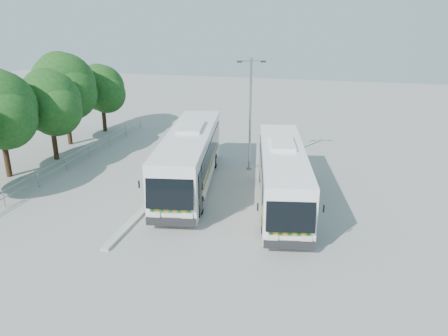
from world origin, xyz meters
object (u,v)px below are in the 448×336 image
(tree_far_c, at_px, (50,102))
(coach_main, at_px, (189,157))
(tree_far_d, at_px, (64,85))
(tree_far_e, at_px, (102,88))
(lamppost, at_px, (250,110))
(coach_adjacent, at_px, (282,174))

(tree_far_c, relative_size, coach_main, 0.51)
(tree_far_d, relative_size, tree_far_e, 1.24)
(coach_main, xyz_separation_m, lamppost, (3.00, 3.84, 2.26))
(lamppost, bearing_deg, coach_main, -144.39)
(tree_far_e, distance_m, coach_main, 16.02)
(coach_main, relative_size, coach_adjacent, 1.08)
(tree_far_d, xyz_separation_m, coach_main, (12.32, -6.32, -2.94))
(coach_main, bearing_deg, lamppost, 42.67)
(coach_adjacent, bearing_deg, tree_far_c, 156.77)
(tree_far_c, height_order, coach_adjacent, tree_far_c)
(coach_main, distance_m, lamppost, 5.37)
(tree_far_e, bearing_deg, tree_far_c, -86.46)
(tree_far_c, distance_m, coach_main, 11.68)
(tree_far_d, distance_m, coach_main, 14.15)
(tree_far_c, relative_size, lamppost, 0.87)
(tree_far_d, distance_m, tree_far_e, 4.65)
(tree_far_e, xyz_separation_m, coach_main, (11.63, -10.83, -2.01))
(tree_far_d, height_order, coach_main, tree_far_d)
(tree_far_d, relative_size, coach_main, 0.58)
(coach_main, height_order, coach_adjacent, coach_main)
(tree_far_e, bearing_deg, coach_main, -42.94)
(lamppost, bearing_deg, tree_far_d, 154.34)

